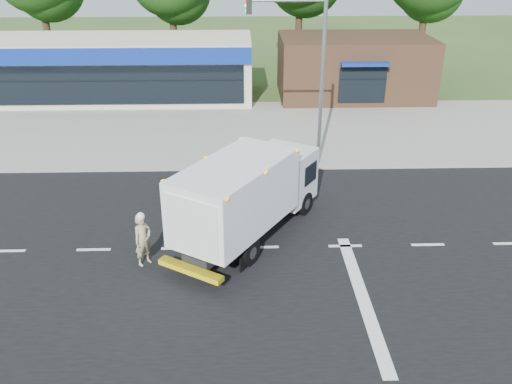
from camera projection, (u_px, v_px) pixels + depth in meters
ground at (262, 248)px, 19.41m from camera, size 120.00×120.00×0.00m
road_asphalt at (262, 247)px, 19.40m from camera, size 60.00×14.00×0.02m
sidewalk at (256, 160)px, 26.78m from camera, size 60.00×2.40×0.12m
parking_apron at (253, 124)px, 32.03m from camera, size 60.00×9.00×0.02m
lane_markings at (304, 267)px, 18.22m from camera, size 55.20×7.00×0.01m
ems_box_truck at (248, 192)px, 19.26m from camera, size 5.83×7.37×3.24m
emergency_worker at (143, 239)px, 18.06m from camera, size 0.78×0.79×1.96m
retail_strip_mall at (117, 68)px, 36.28m from camera, size 18.00×6.20×4.00m
brown_storefront at (354, 67)px, 36.74m from camera, size 10.00×6.70×4.00m
traffic_signal_pole at (309, 63)px, 24.20m from camera, size 3.51×0.25×8.00m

